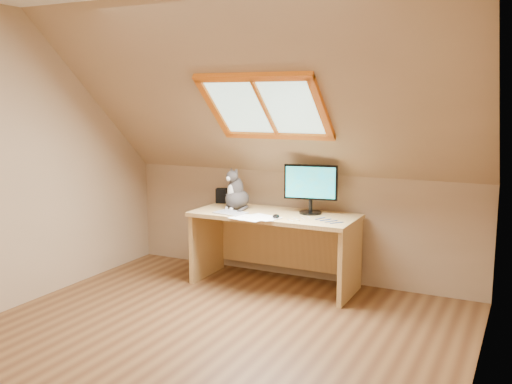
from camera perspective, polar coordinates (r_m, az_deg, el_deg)
The scene contains 10 objects.
ground at distance 4.11m, azimuth -5.54°, elevation -14.93°, with size 3.50×3.50×0.00m, color brown.
room_shell at distance 3.68m, azimuth -6.65°, elevation 5.30°, with size 3.52×3.52×2.41m.
desk at distance 5.21m, azimuth 2.15°, elevation -4.31°, with size 1.48×0.65×0.67m.
monitor at distance 5.06m, azimuth 5.50°, elevation 0.64°, with size 0.47×0.20×0.44m.
cat at distance 5.29m, azimuth -1.98°, elevation -0.20°, with size 0.29×0.31×0.39m.
desk_speaker at distance 5.62m, azimuth -3.48°, elevation -0.36°, with size 0.10×0.10×0.14m, color black.
graphics_tablet at distance 5.10m, azimuth -2.57°, elevation -2.09°, with size 0.27×0.19×0.01m, color #B2B2B7.
mouse at distance 4.88m, azimuth 2.01°, elevation -2.45°, with size 0.06×0.11×0.03m, color black.
papers at distance 4.90m, azimuth -0.14°, elevation -2.57°, with size 0.35×0.30×0.01m.
cables at distance 4.83m, azimuth 6.12°, elevation -2.79°, with size 0.51×0.26×0.01m.
Camera 1 is at (1.99, -3.18, 1.68)m, focal length 40.00 mm.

